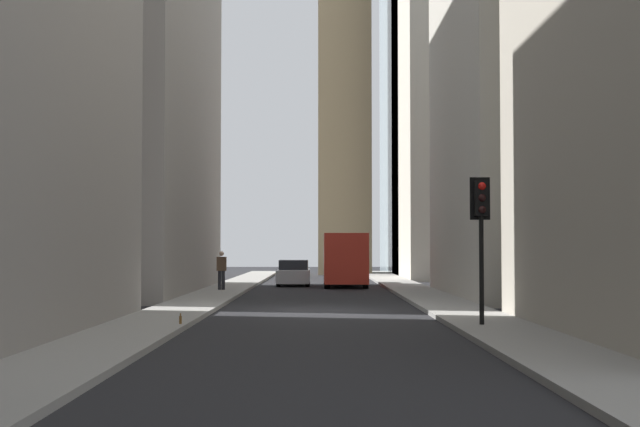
% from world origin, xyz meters
% --- Properties ---
extents(ground_plane, '(135.00, 135.00, 0.00)m').
position_xyz_m(ground_plane, '(0.00, 0.00, 0.00)').
color(ground_plane, black).
extents(sidewalk_right, '(90.00, 2.20, 0.14)m').
position_xyz_m(sidewalk_right, '(0.00, 4.50, 0.07)').
color(sidewalk_right, gray).
rests_on(sidewalk_right, ground_plane).
extents(sidewalk_left, '(90.00, 2.20, 0.14)m').
position_xyz_m(sidewalk_left, '(0.00, -4.50, 0.07)').
color(sidewalk_left, gray).
rests_on(sidewalk_left, ground_plane).
extents(building_left_far, '(13.91, 10.00, 33.61)m').
position_xyz_m(building_left_far, '(31.45, -10.60, 16.80)').
color(building_left_far, beige).
rests_on(building_left_far, ground_plane).
extents(building_left_midfar, '(14.06, 10.50, 19.94)m').
position_xyz_m(building_left_midfar, '(8.03, -10.59, 9.98)').
color(building_left_midfar, '#B7B2A5').
rests_on(building_left_midfar, ground_plane).
extents(building_right_midfar, '(18.61, 10.50, 23.44)m').
position_xyz_m(building_right_midfar, '(11.58, 10.59, 11.73)').
color(building_right_midfar, gray).
rests_on(building_right_midfar, ground_plane).
extents(church_spire, '(4.54, 4.54, 34.62)m').
position_xyz_m(church_spire, '(40.36, -2.01, 18.03)').
color(church_spire, '#9E8966').
rests_on(church_spire, ground_plane).
extents(delivery_truck, '(6.46, 2.25, 2.84)m').
position_xyz_m(delivery_truck, '(18.15, -1.40, 1.46)').
color(delivery_truck, red).
rests_on(delivery_truck, ground_plane).
extents(sedan_silver, '(4.30, 1.78, 1.42)m').
position_xyz_m(sedan_silver, '(19.52, 1.40, 0.66)').
color(sedan_silver, '#B7BABF').
rests_on(sedan_silver, ground_plane).
extents(traffic_light_foreground, '(0.43, 0.52, 3.77)m').
position_xyz_m(traffic_light_foreground, '(-7.04, -4.15, 2.91)').
color(traffic_light_foreground, black).
rests_on(traffic_light_foreground, sidewalk_left).
extents(pedestrian, '(0.26, 0.44, 1.79)m').
position_xyz_m(pedestrian, '(11.77, 4.55, 1.12)').
color(pedestrian, black).
rests_on(pedestrian, sidewalk_right).
extents(discarded_bottle, '(0.07, 0.07, 0.27)m').
position_xyz_m(discarded_bottle, '(-6.85, 3.57, 0.25)').
color(discarded_bottle, brown).
rests_on(discarded_bottle, sidewalk_right).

